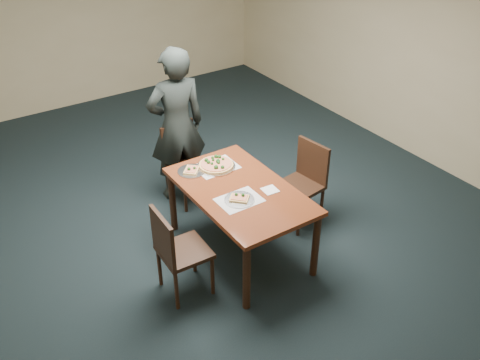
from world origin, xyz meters
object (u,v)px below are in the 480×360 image
pizza_pan (216,165)px  slice_plate_near (239,199)px  chair_left (176,249)px  diner (177,126)px  slice_plate_far (192,171)px  dining_table (240,197)px  chair_far (184,158)px  chair_right (305,179)px

pizza_pan → slice_plate_near: 0.64m
chair_left → diner: (0.80, 1.44, 0.38)m
pizza_pan → slice_plate_far: bearing=167.5°
chair_left → pizza_pan: (0.83, 0.66, 0.26)m
diner → slice_plate_near: (-0.10, -1.40, -0.13)m
dining_table → slice_plate_far: slice_plate_far is taller
dining_table → pizza_pan: size_ratio=3.87×
dining_table → diner: 1.27m
chair_far → slice_plate_far: chair_far is taller
slice_plate_near → pizza_pan: bearing=78.1°
dining_table → slice_plate_near: size_ratio=5.36×
dining_table → diner: bearing=90.3°
chair_left → pizza_pan: size_ratio=2.35×
chair_right → slice_plate_near: chair_right is taller
chair_right → pizza_pan: 0.98m
chair_left → chair_right: bearing=-79.0°
chair_left → slice_plate_near: chair_left is taller
chair_left → chair_right: (1.68, 0.27, 0.00)m
diner → slice_plate_near: 1.41m
slice_plate_near → diner: bearing=85.8°
pizza_pan → slice_plate_near: (-0.13, -0.62, -0.01)m
slice_plate_far → chair_far: bearing=68.7°
diner → chair_right: bearing=134.6°
diner → pizza_pan: 0.79m
slice_plate_near → chair_right: bearing=13.1°
diner → slice_plate_near: bearing=93.5°
chair_far → slice_plate_far: (-0.25, -0.64, 0.25)m
chair_left → slice_plate_far: size_ratio=3.25×
chair_far → chair_right: 1.39m
chair_right → pizza_pan: chair_right is taller
chair_far → chair_right: bearing=-57.6°
chair_far → pizza_pan: (0.00, -0.70, 0.26)m
slice_plate_near → slice_plate_far: 0.69m
dining_table → pizza_pan: pizza_pan is taller
dining_table → chair_far: chair_far is taller
chair_far → dining_table: bearing=-96.7°
chair_far → chair_right: same height
chair_far → pizza_pan: bearing=-95.4°
diner → slice_plate_far: (-0.22, -0.72, -0.13)m
dining_table → chair_right: chair_right is taller
chair_right → slice_plate_near: 1.04m
chair_left → slice_plate_far: 0.95m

